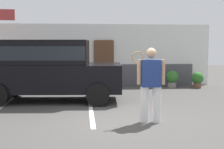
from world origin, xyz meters
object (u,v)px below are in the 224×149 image
Objects in this scene: potted_plant_secondary at (197,79)px; flag_pole at (0,34)px; parked_suv at (49,67)px; potted_plant_by_porch at (172,78)px; tennis_player_man at (151,84)px.

potted_plant_secondary is 8.64m from flag_pole.
parked_suv reaches higher than potted_plant_by_porch.
potted_plant_secondary is at bearing -114.31° from tennis_player_man.
flag_pole is at bearing 133.85° from parked_suv.
parked_suv reaches higher than tennis_player_man.
flag_pole is at bearing 179.63° from potted_plant_secondary.
potted_plant_by_porch is at bearing 33.74° from parked_suv.
potted_plant_secondary is at bearing -11.67° from potted_plant_by_porch.
parked_suv is at bearing -42.64° from tennis_player_man.
parked_suv is 1.39× the size of flag_pole.
flag_pole is (-2.24, 2.71, 1.18)m from parked_suv.
tennis_player_man is at bearing -44.49° from parked_suv.
flag_pole is (-8.42, 0.05, 1.94)m from potted_plant_secondary.
parked_suv is 4.20m from tennis_player_man.
parked_suv is at bearing -156.75° from potted_plant_secondary.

